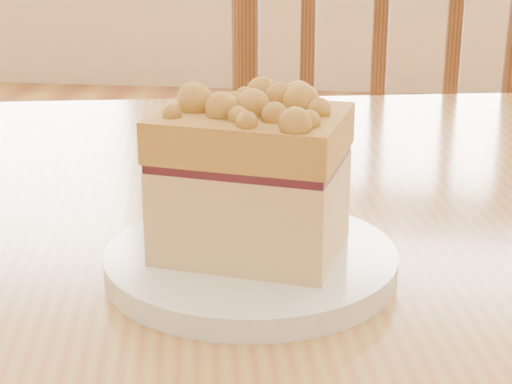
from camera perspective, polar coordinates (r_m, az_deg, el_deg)
cafe_table_main at (r=0.75m, az=-2.61°, el=-8.59°), size 1.37×1.04×0.75m
cafe_chair_main at (r=1.41m, az=7.59°, el=-2.12°), size 0.46×0.46×0.97m
plate at (r=0.61m, az=-0.33°, el=-4.58°), size 0.20×0.20×0.02m
cake_slice at (r=0.59m, az=-0.50°, el=1.17°), size 0.14×0.11×0.12m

